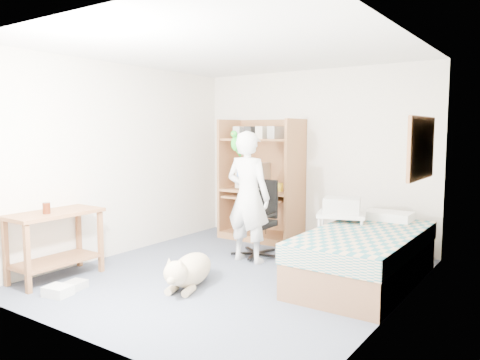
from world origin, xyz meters
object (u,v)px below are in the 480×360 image
Objects in this scene: side_desk at (55,235)px; office_chair at (258,229)px; computer_hutch at (262,185)px; person at (248,197)px; bed at (365,256)px; printer_cart at (341,231)px; dog at (189,270)px.

side_desk is 2.47m from office_chair.
computer_hutch is 1.11× the size of person.
person is at bearing -66.10° from computer_hutch.
office_chair reaches higher than bed.
side_desk is at bearing -155.25° from printer_cart.
dog is (0.02, -1.15, -0.64)m from person.
side_desk is 1.52× the size of printer_cart.
bed is 1.88m from dog.
printer_cart is at bearing -24.72° from computer_hutch.
office_chair is 0.60× the size of person.
dog is 1.58× the size of printer_cart.
person reaches higher than printer_cart.
person is 1.31m from dog.
dog is at bearing 90.71° from person.
dog is (1.39, 0.64, -0.32)m from side_desk.
office_chair is at bearing -61.54° from computer_hutch.
person reaches higher than dog.
printer_cart is (1.05, 0.43, -0.38)m from person.
bed is at bearing 32.50° from side_desk.
office_chair is (-1.54, 0.27, 0.06)m from bed.
computer_hutch is 1.07m from office_chair.
computer_hutch is 1.80× the size of side_desk.
computer_hutch is at bearing 73.86° from side_desk.
side_desk reaches higher than bed.
bed is 3.39m from side_desk.
side_desk is 3.28m from printer_cart.
printer_cart is at bearing 6.18° from office_chair.
bed is 1.58m from person.
side_desk is at bearing -106.14° from computer_hutch.
computer_hutch is at bearing 84.93° from dog.
office_chair reaches higher than dog.
side_desk is at bearing -122.62° from office_chair.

